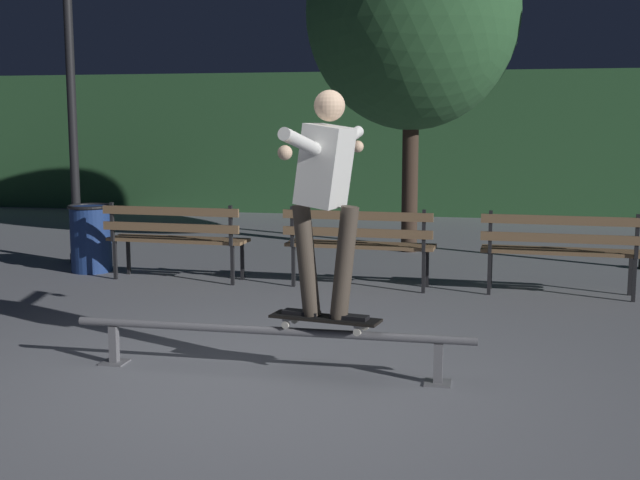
{
  "coord_description": "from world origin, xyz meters",
  "views": [
    {
      "loc": [
        1.49,
        -5.19,
        1.77
      ],
      "look_at": [
        0.2,
        1.05,
        0.85
      ],
      "focal_mm": 45.97,
      "sensor_mm": 36.0,
      "label": 1
    }
  ],
  "objects_px": {
    "skateboarder": "(326,185)",
    "park_bench_left_center": "(359,239)",
    "lamp_post_left": "(70,63)",
    "grind_rail": "(269,337)",
    "park_bench_leftmost": "(175,234)",
    "trash_can": "(91,237)",
    "tree_behind_benches": "(413,12)",
    "park_bench_right_center": "(561,245)",
    "skateboard": "(325,319)"
  },
  "relations": [
    {
      "from": "park_bench_right_center",
      "to": "trash_can",
      "type": "xyz_separation_m",
      "value": [
        -5.36,
        0.36,
        -0.12
      ]
    },
    {
      "from": "skateboard",
      "to": "trash_can",
      "type": "height_order",
      "value": "trash_can"
    },
    {
      "from": "lamp_post_left",
      "to": "trash_can",
      "type": "xyz_separation_m",
      "value": [
        0.46,
        -0.52,
        -2.07
      ]
    },
    {
      "from": "skateboard",
      "to": "park_bench_right_center",
      "type": "relative_size",
      "value": 0.5
    },
    {
      "from": "park_bench_left_center",
      "to": "tree_behind_benches",
      "type": "xyz_separation_m",
      "value": [
        0.28,
        2.65,
        2.67
      ]
    },
    {
      "from": "grind_rail",
      "to": "trash_can",
      "type": "bearing_deg",
      "value": 132.25
    },
    {
      "from": "lamp_post_left",
      "to": "park_bench_left_center",
      "type": "bearing_deg",
      "value": -13.24
    },
    {
      "from": "skateboard",
      "to": "tree_behind_benches",
      "type": "bearing_deg",
      "value": 89.67
    },
    {
      "from": "grind_rail",
      "to": "park_bench_leftmost",
      "type": "xyz_separation_m",
      "value": [
        -1.92,
        3.09,
        0.27
      ]
    },
    {
      "from": "skateboarder",
      "to": "park_bench_right_center",
      "type": "xyz_separation_m",
      "value": [
        1.82,
        3.09,
        -0.81
      ]
    },
    {
      "from": "skateboard",
      "to": "tree_behind_benches",
      "type": "xyz_separation_m",
      "value": [
        0.03,
        5.74,
        2.8
      ]
    },
    {
      "from": "grind_rail",
      "to": "tree_behind_benches",
      "type": "bearing_deg",
      "value": 85.66
    },
    {
      "from": "park_bench_left_center",
      "to": "tree_behind_benches",
      "type": "height_order",
      "value": "tree_behind_benches"
    },
    {
      "from": "grind_rail",
      "to": "skateboard",
      "type": "height_order",
      "value": "skateboard"
    },
    {
      "from": "park_bench_left_center",
      "to": "trash_can",
      "type": "relative_size",
      "value": 2.02
    },
    {
      "from": "grind_rail",
      "to": "lamp_post_left",
      "type": "relative_size",
      "value": 0.74
    },
    {
      "from": "skateboard",
      "to": "tree_behind_benches",
      "type": "distance_m",
      "value": 6.38
    },
    {
      "from": "grind_rail",
      "to": "tree_behind_benches",
      "type": "relative_size",
      "value": 0.61
    },
    {
      "from": "grind_rail",
      "to": "lamp_post_left",
      "type": "height_order",
      "value": "lamp_post_left"
    },
    {
      "from": "grind_rail",
      "to": "skateboarder",
      "type": "xyz_separation_m",
      "value": [
        0.41,
        -0.0,
        1.08
      ]
    },
    {
      "from": "park_bench_right_center",
      "to": "tree_behind_benches",
      "type": "relative_size",
      "value": 0.34
    },
    {
      "from": "skateboard",
      "to": "park_bench_leftmost",
      "type": "relative_size",
      "value": 0.5
    },
    {
      "from": "park_bench_leftmost",
      "to": "trash_can",
      "type": "bearing_deg",
      "value": 163.56
    },
    {
      "from": "park_bench_leftmost",
      "to": "grind_rail",
      "type": "bearing_deg",
      "value": -58.07
    },
    {
      "from": "skateboard",
      "to": "skateboarder",
      "type": "height_order",
      "value": "skateboarder"
    },
    {
      "from": "skateboard",
      "to": "park_bench_left_center",
      "type": "distance_m",
      "value": 3.1
    },
    {
      "from": "lamp_post_left",
      "to": "park_bench_right_center",
      "type": "bearing_deg",
      "value": -8.6
    },
    {
      "from": "park_bench_right_center",
      "to": "tree_behind_benches",
      "type": "height_order",
      "value": "tree_behind_benches"
    },
    {
      "from": "lamp_post_left",
      "to": "grind_rail",
      "type": "bearing_deg",
      "value": -47.9
    },
    {
      "from": "grind_rail",
      "to": "lamp_post_left",
      "type": "bearing_deg",
      "value": 132.1
    },
    {
      "from": "park_bench_left_center",
      "to": "skateboard",
      "type": "bearing_deg",
      "value": -85.36
    },
    {
      "from": "park_bench_leftmost",
      "to": "lamp_post_left",
      "type": "relative_size",
      "value": 0.41
    },
    {
      "from": "tree_behind_benches",
      "to": "park_bench_left_center",
      "type": "bearing_deg",
      "value": -96.1
    },
    {
      "from": "tree_behind_benches",
      "to": "lamp_post_left",
      "type": "bearing_deg",
      "value": -156.23
    },
    {
      "from": "skateboarder",
      "to": "park_bench_leftmost",
      "type": "bearing_deg",
      "value": 127.04
    },
    {
      "from": "skateboard",
      "to": "park_bench_left_center",
      "type": "height_order",
      "value": "park_bench_left_center"
    },
    {
      "from": "grind_rail",
      "to": "skateboarder",
      "type": "height_order",
      "value": "skateboarder"
    },
    {
      "from": "park_bench_leftmost",
      "to": "park_bench_right_center",
      "type": "distance_m",
      "value": 4.15
    },
    {
      "from": "grind_rail",
      "to": "tree_behind_benches",
      "type": "height_order",
      "value": "tree_behind_benches"
    },
    {
      "from": "skateboarder",
      "to": "park_bench_left_center",
      "type": "distance_m",
      "value": 3.2
    },
    {
      "from": "skateboard",
      "to": "park_bench_right_center",
      "type": "distance_m",
      "value": 3.59
    },
    {
      "from": "park_bench_leftmost",
      "to": "lamp_post_left",
      "type": "distance_m",
      "value": 2.7
    },
    {
      "from": "tree_behind_benches",
      "to": "lamp_post_left",
      "type": "height_order",
      "value": "tree_behind_benches"
    },
    {
      "from": "skateboard",
      "to": "lamp_post_left",
      "type": "distance_m",
      "value": 5.99
    },
    {
      "from": "skateboard",
      "to": "park_bench_right_center",
      "type": "bearing_deg",
      "value": 59.4
    },
    {
      "from": "skateboarder",
      "to": "park_bench_left_center",
      "type": "xyz_separation_m",
      "value": [
        -0.25,
        3.09,
        -0.81
      ]
    },
    {
      "from": "park_bench_leftmost",
      "to": "tree_behind_benches",
      "type": "relative_size",
      "value": 0.34
    },
    {
      "from": "park_bench_left_center",
      "to": "grind_rail",
      "type": "bearing_deg",
      "value": -92.83
    },
    {
      "from": "skateboarder",
      "to": "tree_behind_benches",
      "type": "relative_size",
      "value": 0.33
    },
    {
      "from": "skateboarder",
      "to": "grind_rail",
      "type": "bearing_deg",
      "value": 179.93
    }
  ]
}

